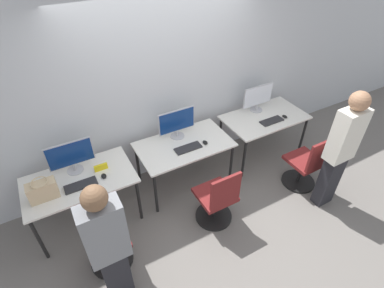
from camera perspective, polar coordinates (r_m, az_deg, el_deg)
The scene contains 21 objects.
ground_plane at distance 4.30m, azimuth 0.97°, elevation -10.16°, with size 20.00×20.00×0.00m, color slate.
wall_back at distance 4.05m, azimuth -5.00°, elevation 11.51°, with size 12.00×0.05×2.80m.
desk_left at distance 3.82m, azimuth -20.53°, elevation -7.08°, with size 1.27×0.74×0.71m.
monitor_left at distance 3.77m, azimuth -22.08°, elevation -2.17°, with size 0.53×0.19×0.42m.
keyboard_left at distance 3.68m, azimuth -20.41°, elevation -7.36°, with size 0.36×0.14×0.02m.
mouse_left at distance 3.70m, azimuth -16.46°, elevation -5.88°, with size 0.06×0.09×0.03m.
office_chair_left at distance 3.51m, azimuth -15.58°, elevation -18.19°, with size 0.48×0.48×0.89m.
person_left at distance 2.88m, azimuth -15.62°, elevation -18.20°, with size 0.36×0.21×1.61m.
desk_center at distance 4.09m, azimuth -1.50°, elevation -0.74°, with size 1.27×0.74×0.71m.
monitor_center at distance 4.06m, azimuth -2.89°, elevation 4.07°, with size 0.53×0.19×0.42m.
keyboard_center at distance 3.96m, azimuth -0.74°, elevation -0.76°, with size 0.36×0.14×0.02m.
mouse_center at distance 4.04m, azimuth 2.52°, elevation 0.30°, with size 0.06×0.09×0.03m.
office_chair_center at distance 3.79m, azimuth 4.80°, elevation -10.73°, with size 0.48×0.48×0.89m.
desk_right at distance 4.76m, azimuth 13.59°, elevation 4.41°, with size 1.27×0.74×0.71m.
monitor_right at distance 4.75m, azimuth 12.44°, elevation 8.66°, with size 0.53×0.19×0.42m.
keyboard_right at distance 4.63m, azimuth 14.94°, elevation 4.27°, with size 0.36×0.14×0.02m.
mouse_right at distance 4.78m, azimuth 17.26°, elevation 5.02°, with size 0.06×0.09×0.03m.
office_chair_right at distance 4.52m, azimuth 20.90°, elevation -3.93°, with size 0.48×0.48×0.89m.
person_right at distance 4.04m, azimuth 26.51°, elevation -0.76°, with size 0.36×0.22×1.70m.
handbag at distance 3.63m, azimuth -26.58°, elevation -7.92°, with size 0.30×0.18×0.25m.
placard_left at distance 3.79m, azimuth -16.97°, elevation -4.27°, with size 0.16×0.03×0.08m.
Camera 1 is at (-1.44, -2.46, 3.21)m, focal length 28.00 mm.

